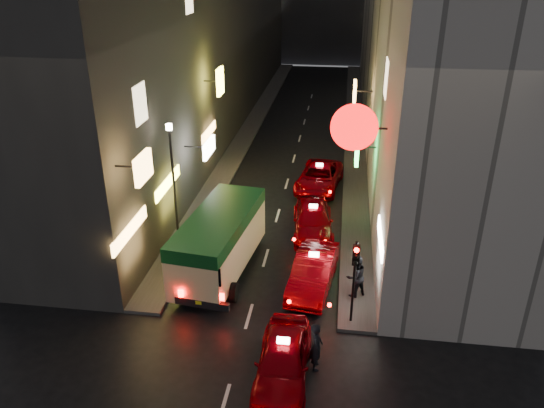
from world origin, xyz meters
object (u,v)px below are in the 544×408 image
at_px(minibus, 220,237).
at_px(taxi_near, 283,357).
at_px(pedestrian_crossing, 316,343).
at_px(traffic_light, 355,266).
at_px(lamp_post, 174,181).

height_order(minibus, taxi_near, minibus).
bearing_deg(pedestrian_crossing, traffic_light, -31.75).
bearing_deg(pedestrian_crossing, lamp_post, 39.25).
xyz_separation_m(taxi_near, pedestrian_crossing, (1.07, 0.65, 0.17)).
distance_m(pedestrian_crossing, lamp_post, 10.25).
height_order(minibus, lamp_post, lamp_post).
bearing_deg(pedestrian_crossing, minibus, 33.98).
relative_size(taxi_near, pedestrian_crossing, 2.63).
bearing_deg(minibus, pedestrian_crossing, -50.27).
distance_m(taxi_near, lamp_post, 10.09).
relative_size(minibus, pedestrian_crossing, 3.30).
distance_m(taxi_near, traffic_light, 4.27).
relative_size(minibus, traffic_light, 1.97).
distance_m(minibus, taxi_near, 7.21).
xyz_separation_m(pedestrian_crossing, traffic_light, (1.20, 2.47, 1.64)).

